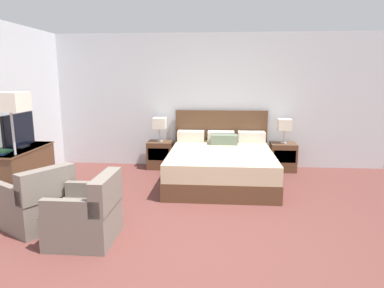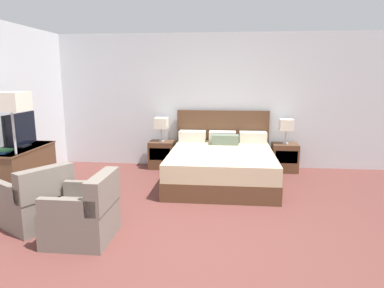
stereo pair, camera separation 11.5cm
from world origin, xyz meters
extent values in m
plane|color=brown|center=(0.00, 0.00, 0.00)|extent=(10.39, 10.39, 0.00)
cube|color=silver|center=(0.00, 3.49, 1.31)|extent=(7.12, 0.06, 2.63)
cube|color=brown|center=(0.35, 2.33, 0.14)|extent=(1.74, 2.09, 0.28)
cube|color=#C6B28E|center=(0.35, 2.33, 0.42)|extent=(1.72, 2.07, 0.27)
cube|color=brown|center=(0.35, 3.40, 0.57)|extent=(1.81, 0.05, 1.14)
cube|color=beige|center=(-0.24, 3.20, 0.65)|extent=(0.51, 0.28, 0.20)
cube|color=beige|center=(0.35, 3.20, 0.65)|extent=(0.51, 0.28, 0.20)
cube|color=beige|center=(0.93, 3.20, 0.65)|extent=(0.51, 0.28, 0.20)
cube|color=slate|center=(0.41, 2.93, 0.64)|extent=(0.49, 0.22, 0.18)
cube|color=brown|center=(-0.85, 3.19, 0.27)|extent=(0.48, 0.42, 0.54)
cube|color=#3C2718|center=(-0.85, 2.99, 0.32)|extent=(0.41, 0.01, 0.24)
cube|color=brown|center=(1.55, 3.19, 0.27)|extent=(0.48, 0.42, 0.54)
cube|color=#3C2718|center=(1.55, 2.99, 0.32)|extent=(0.41, 0.01, 0.24)
cylinder|color=#B7B7BC|center=(-0.85, 3.19, 0.54)|extent=(0.11, 0.11, 0.02)
cylinder|color=#B7B7BC|center=(-0.85, 3.19, 0.67)|extent=(0.02, 0.02, 0.24)
cube|color=beige|center=(-0.85, 3.19, 0.90)|extent=(0.25, 0.25, 0.21)
cylinder|color=#B7B7BC|center=(1.55, 3.19, 0.54)|extent=(0.11, 0.11, 0.02)
cylinder|color=#B7B7BC|center=(1.55, 3.19, 0.67)|extent=(0.02, 0.02, 0.24)
cube|color=beige|center=(1.55, 3.19, 0.90)|extent=(0.25, 0.25, 0.21)
cube|color=brown|center=(-2.66, 1.35, 0.38)|extent=(0.54, 1.16, 0.75)
cube|color=brown|center=(-2.66, 1.35, 0.74)|extent=(0.56, 1.19, 0.02)
cube|color=black|center=(-2.66, 1.44, 0.76)|extent=(0.18, 0.24, 0.02)
cube|color=black|center=(-2.66, 1.44, 1.01)|extent=(0.04, 0.77, 0.50)
cube|color=black|center=(-2.64, 1.44, 1.01)|extent=(0.01, 0.74, 0.48)
cube|color=#234C8E|center=(-2.67, 0.97, 0.77)|extent=(0.20, 0.18, 0.03)
cube|color=#2D7042|center=(-2.65, 0.97, 0.80)|extent=(0.27, 0.20, 0.03)
cube|color=#70665B|center=(-1.89, 0.41, 0.20)|extent=(0.93, 0.93, 0.40)
cube|color=#70665B|center=(-1.66, 0.27, 0.58)|extent=(0.49, 0.66, 0.36)
cube|color=#70665B|center=(-2.04, 0.16, 0.49)|extent=(0.58, 0.40, 0.18)
cube|color=#70665B|center=(-1.74, 0.67, 0.49)|extent=(0.58, 0.40, 0.18)
cube|color=#70665B|center=(-1.16, 0.08, 0.20)|extent=(0.68, 0.68, 0.40)
cube|color=#70665B|center=(-0.89, 0.08, 0.58)|extent=(0.16, 0.68, 0.36)
cube|color=#70665B|center=(-1.16, -0.22, 0.49)|extent=(0.63, 0.09, 0.18)
cube|color=#70665B|center=(-1.16, 0.37, 0.49)|extent=(0.63, 0.09, 0.18)
cylinder|color=#B7B7BC|center=(-2.43, 0.94, 0.01)|extent=(0.28, 0.28, 0.02)
cylinder|color=#B7B7BC|center=(-2.43, 0.94, 0.68)|extent=(0.03, 0.03, 1.32)
cube|color=beige|center=(-2.43, 0.94, 1.47)|extent=(0.38, 0.38, 0.25)
camera|label=1|loc=(0.32, -3.35, 1.79)|focal=32.00mm
camera|label=2|loc=(0.43, -3.34, 1.79)|focal=32.00mm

